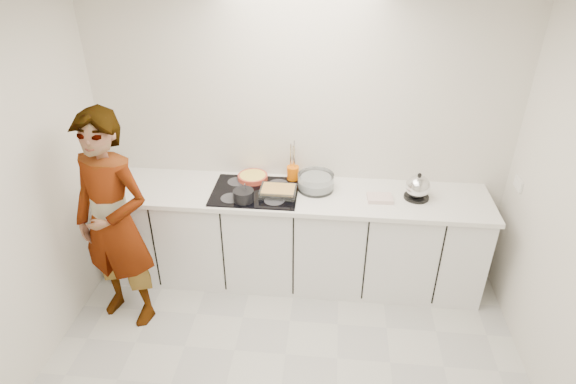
# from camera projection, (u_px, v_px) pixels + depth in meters

# --- Properties ---
(ceiling) EXTENTS (3.60, 3.20, 0.00)m
(ceiling) POSITION_uv_depth(u_px,v_px,m) (276.00, 7.00, 2.11)
(ceiling) COLOR white
(ceiling) RESTS_ON wall_back
(wall_back) EXTENTS (3.60, 0.00, 2.60)m
(wall_back) POSITION_uv_depth(u_px,v_px,m) (300.00, 135.00, 4.14)
(wall_back) COLOR silver
(wall_back) RESTS_ON ground
(base_cabinets) EXTENTS (3.20, 0.58, 0.87)m
(base_cabinets) POSITION_uv_depth(u_px,v_px,m) (296.00, 239.00, 4.30)
(base_cabinets) COLOR white
(base_cabinets) RESTS_ON floor
(countertop) EXTENTS (3.24, 0.64, 0.04)m
(countertop) POSITION_uv_depth(u_px,v_px,m) (297.00, 195.00, 4.07)
(countertop) COLOR white
(countertop) RESTS_ON base_cabinets
(hob) EXTENTS (0.72, 0.54, 0.01)m
(hob) POSITION_uv_depth(u_px,v_px,m) (255.00, 191.00, 4.07)
(hob) COLOR black
(hob) RESTS_ON countertop
(tart_dish) EXTENTS (0.29, 0.29, 0.04)m
(tart_dish) POSITION_uv_depth(u_px,v_px,m) (253.00, 177.00, 4.23)
(tart_dish) COLOR #C64530
(tart_dish) RESTS_ON hob
(saucepan) EXTENTS (0.22, 0.22, 0.16)m
(saucepan) POSITION_uv_depth(u_px,v_px,m) (244.00, 195.00, 3.90)
(saucepan) COLOR black
(saucepan) RESTS_ON hob
(baking_dish) EXTENTS (0.30, 0.22, 0.06)m
(baking_dish) POSITION_uv_depth(u_px,v_px,m) (278.00, 191.00, 4.00)
(baking_dish) COLOR silver
(baking_dish) RESTS_ON hob
(mixing_bowl) EXTENTS (0.34, 0.34, 0.14)m
(mixing_bowl) POSITION_uv_depth(u_px,v_px,m) (316.00, 183.00, 4.08)
(mixing_bowl) COLOR silver
(mixing_bowl) RESTS_ON countertop
(tea_towel) EXTENTS (0.21, 0.16, 0.03)m
(tea_towel) POSITION_uv_depth(u_px,v_px,m) (380.00, 198.00, 3.95)
(tea_towel) COLOR white
(tea_towel) RESTS_ON countertop
(kettle) EXTENTS (0.26, 0.26, 0.23)m
(kettle) POSITION_uv_depth(u_px,v_px,m) (418.00, 188.00, 3.94)
(kettle) COLOR black
(kettle) RESTS_ON countertop
(utensil_crock) EXTENTS (0.11, 0.11, 0.13)m
(utensil_crock) POSITION_uv_depth(u_px,v_px,m) (293.00, 173.00, 4.22)
(utensil_crock) COLOR orange
(utensil_crock) RESTS_ON countertop
(cook) EXTENTS (0.76, 0.60, 1.82)m
(cook) POSITION_uv_depth(u_px,v_px,m) (114.00, 223.00, 3.66)
(cook) COLOR white
(cook) RESTS_ON floor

